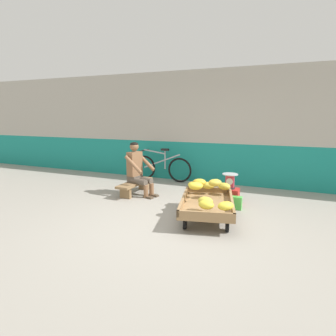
# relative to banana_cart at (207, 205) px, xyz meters

# --- Properties ---
(ground_plane) EXTENTS (80.00, 80.00, 0.00)m
(ground_plane) POSITION_rel_banana_cart_xyz_m (-0.51, -0.56, -0.24)
(ground_plane) COLOR gray
(back_wall) EXTENTS (16.00, 0.30, 2.81)m
(back_wall) POSITION_rel_banana_cart_xyz_m (-0.51, 2.65, 1.17)
(back_wall) COLOR #19847A
(back_wall) RESTS_ON ground
(banana_cart) EXTENTS (1.14, 1.59, 0.36)m
(banana_cart) POSITION_rel_banana_cart_xyz_m (0.00, 0.00, 0.00)
(banana_cart) COLOR #99754C
(banana_cart) RESTS_ON ground
(banana_pile) EXTENTS (1.06, 1.42, 0.25)m
(banana_pile) POSITION_rel_banana_cart_xyz_m (-0.02, 0.09, 0.23)
(banana_pile) COLOR gold
(banana_pile) RESTS_ON banana_cart
(low_bench) EXTENTS (0.34, 1.11, 0.27)m
(low_bench) POSITION_rel_banana_cart_xyz_m (-1.86, 0.87, -0.04)
(low_bench) COLOR olive
(low_bench) RESTS_ON ground
(vendor_seated) EXTENTS (0.73, 0.58, 1.14)m
(vendor_seated) POSITION_rel_banana_cart_xyz_m (-1.77, 0.85, 0.33)
(vendor_seated) COLOR brown
(vendor_seated) RESTS_ON ground
(plastic_crate) EXTENTS (0.36, 0.28, 0.30)m
(plastic_crate) POSITION_rel_banana_cart_xyz_m (0.19, 0.97, -0.09)
(plastic_crate) COLOR red
(plastic_crate) RESTS_ON ground
(weighing_scale) EXTENTS (0.30, 0.30, 0.29)m
(weighing_scale) POSITION_rel_banana_cart_xyz_m (0.19, 0.97, 0.21)
(weighing_scale) COLOR #28282D
(weighing_scale) RESTS_ON plastic_crate
(bicycle_near_left) EXTENTS (1.66, 0.48, 0.86)m
(bicycle_near_left) POSITION_rel_banana_cart_xyz_m (-1.84, 2.25, 0.11)
(bicycle_near_left) COLOR black
(bicycle_near_left) RESTS_ON ground
(shopping_bag) EXTENTS (0.18, 0.12, 0.24)m
(shopping_bag) POSITION_rel_banana_cart_xyz_m (0.39, 0.66, -0.12)
(shopping_bag) COLOR green
(shopping_bag) RESTS_ON ground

